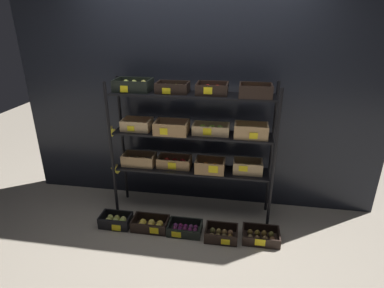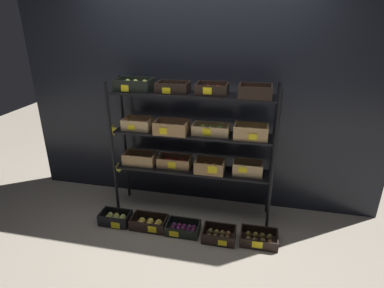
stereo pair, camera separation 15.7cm
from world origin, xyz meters
name	(u,v)px [view 2 (the right image)]	position (x,y,z in m)	size (l,w,h in m)	color
ground_plane	(192,211)	(0.00, 0.00, 0.00)	(10.00, 10.00, 0.00)	gray
storefront_wall	(199,89)	(0.00, 0.36, 1.35)	(4.08, 0.12, 2.70)	black
display_rack	(190,132)	(-0.02, 0.00, 0.97)	(1.82, 0.36, 1.50)	black
crate_ground_pear	(116,219)	(-0.76, -0.40, 0.05)	(0.33, 0.21, 0.13)	black
crate_ground_apple_gold	(149,223)	(-0.38, -0.39, 0.05)	(0.38, 0.23, 0.12)	black
crate_ground_plum	(183,229)	(-0.01, -0.39, 0.04)	(0.35, 0.24, 0.10)	black
crate_ground_kiwi	(219,235)	(0.37, -0.43, 0.04)	(0.33, 0.25, 0.11)	black
crate_ground_rightmost_kiwi	(259,239)	(0.77, -0.39, 0.04)	(0.37, 0.26, 0.11)	black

